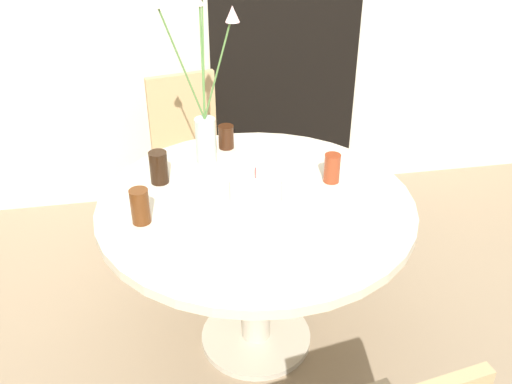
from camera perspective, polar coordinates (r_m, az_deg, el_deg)
The scene contains 11 objects.
ground_plane at distance 2.74m, azimuth -0.00°, elevation -14.43°, with size 16.00×16.00×0.00m, color #89755B.
doorway_panel at distance 3.45m, azimuth 3.01°, elevation 15.53°, with size 0.90×0.01×2.05m.
dining_table at distance 2.33m, azimuth -0.00°, elevation -3.73°, with size 1.26×1.26×0.76m.
chair_far_back at distance 3.22m, azimuth -6.69°, elevation 4.37°, with size 0.47×0.47×0.91m.
birthday_cake at distance 2.24m, azimuth 0.03°, elevation 0.35°, with size 0.21×0.21×0.14m.
flower_vase at distance 2.45m, azimuth -5.08°, elevation 8.39°, with size 0.34×0.18×0.74m.
side_plate at distance 2.51m, azimuth 2.92°, elevation 2.74°, with size 0.17×0.17×0.01m.
drink_glass_0 at distance 2.38m, azimuth 7.61°, elevation 2.38°, with size 0.07×0.07×0.12m.
drink_glass_1 at distance 2.64m, azimuth -3.01°, elevation 5.53°, with size 0.07×0.07×0.11m.
drink_glass_2 at distance 2.38m, azimuth -9.70°, elevation 2.44°, with size 0.08×0.08×0.14m.
drink_glass_3 at distance 2.14m, azimuth -11.52°, elevation -1.41°, with size 0.07×0.07×0.14m.
Camera 1 is at (-0.34, -1.88, 1.96)m, focal length 40.00 mm.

